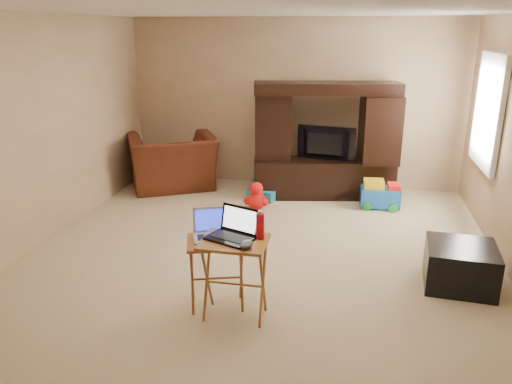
% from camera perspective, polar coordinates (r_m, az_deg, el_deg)
% --- Properties ---
extents(floor, '(5.50, 5.50, 0.00)m').
position_cam_1_polar(floor, '(5.40, 0.42, -7.43)').
color(floor, '#D0B990').
rests_on(floor, ground).
extents(ceiling, '(5.50, 5.50, 0.00)m').
position_cam_1_polar(ceiling, '(4.87, 0.49, 20.12)').
color(ceiling, silver).
rests_on(ceiling, ground).
extents(wall_back, '(5.00, 0.00, 5.00)m').
position_cam_1_polar(wall_back, '(7.67, 4.37, 10.01)').
color(wall_back, tan).
rests_on(wall_back, ground).
extents(wall_front, '(5.00, 0.00, 5.00)m').
position_cam_1_polar(wall_front, '(2.48, -11.69, -8.23)').
color(wall_front, tan).
rests_on(wall_front, ground).
extents(wall_left, '(0.00, 5.50, 5.50)m').
position_cam_1_polar(wall_left, '(5.98, -23.96, 6.16)').
color(wall_left, tan).
rests_on(wall_left, ground).
extents(window_pane, '(0.00, 1.20, 1.20)m').
position_cam_1_polar(window_pane, '(6.59, 25.17, 8.33)').
color(window_pane, white).
rests_on(window_pane, ground).
extents(window_frame, '(0.06, 1.14, 1.34)m').
position_cam_1_polar(window_frame, '(6.59, 25.00, 8.35)').
color(window_frame, white).
rests_on(window_frame, ground).
extents(entertainment_center, '(2.06, 0.85, 1.64)m').
position_cam_1_polar(entertainment_center, '(7.16, 7.87, 5.79)').
color(entertainment_center, black).
rests_on(entertainment_center, floor).
extents(television, '(0.84, 0.25, 0.48)m').
position_cam_1_polar(television, '(7.12, 7.84, 5.45)').
color(television, black).
rests_on(television, entertainment_center).
extents(recliner, '(1.62, 1.55, 0.81)m').
position_cam_1_polar(recliner, '(7.70, -9.51, 3.45)').
color(recliner, '#4C1B10').
rests_on(recliner, floor).
extents(child_rocker, '(0.51, 0.55, 0.53)m').
position_cam_1_polar(child_rocker, '(7.13, 0.98, 1.29)').
color(child_rocker, '#186E85').
rests_on(child_rocker, floor).
extents(plush_toy, '(0.35, 0.29, 0.39)m').
position_cam_1_polar(plush_toy, '(6.71, 0.04, -0.42)').
color(plush_toy, red).
rests_on(plush_toy, floor).
extents(push_toy, '(0.55, 0.41, 0.40)m').
position_cam_1_polar(push_toy, '(6.98, 14.02, -0.19)').
color(push_toy, blue).
rests_on(push_toy, floor).
extents(ottoman, '(0.67, 0.67, 0.40)m').
position_cam_1_polar(ottoman, '(5.14, 22.29, -7.82)').
color(ottoman, black).
rests_on(ottoman, floor).
extents(tray_table_left, '(0.58, 0.52, 0.63)m').
position_cam_1_polar(tray_table_left, '(4.39, -4.50, -9.31)').
color(tray_table_left, '#955624').
rests_on(tray_table_left, floor).
extents(tray_table_right, '(0.54, 0.44, 0.70)m').
position_cam_1_polar(tray_table_right, '(4.22, -2.45, -9.91)').
color(tray_table_right, '#A46727').
rests_on(tray_table_right, floor).
extents(laptop_left, '(0.40, 0.37, 0.24)m').
position_cam_1_polar(laptop_left, '(4.24, -4.93, -3.86)').
color(laptop_left, '#A7A6AB').
rests_on(laptop_left, tray_table_left).
extents(laptop_right, '(0.45, 0.41, 0.24)m').
position_cam_1_polar(laptop_right, '(4.05, -3.03, -3.84)').
color(laptop_right, black).
rests_on(laptop_right, tray_table_right).
extents(mouse_left, '(0.09, 0.14, 0.05)m').
position_cam_1_polar(mouse_left, '(4.13, -2.33, -5.81)').
color(mouse_left, white).
rests_on(mouse_left, tray_table_left).
extents(mouse_right, '(0.12, 0.16, 0.06)m').
position_cam_1_polar(mouse_right, '(3.92, -1.09, -6.01)').
color(mouse_right, '#38393D').
rests_on(mouse_right, tray_table_right).
extents(water_bottle, '(0.07, 0.07, 0.22)m').
position_cam_1_polar(water_bottle, '(4.06, 0.48, -3.94)').
color(water_bottle, '#B70B19').
rests_on(water_bottle, tray_table_right).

